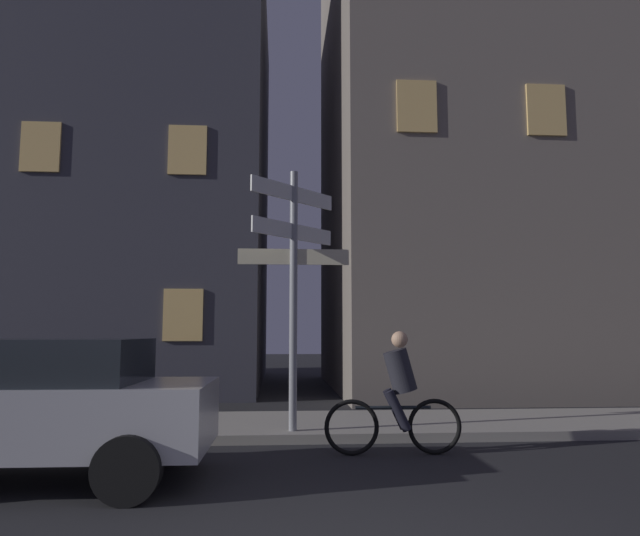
# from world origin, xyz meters

# --- Properties ---
(sidewalk_kerb) EXTENTS (40.00, 2.53, 0.14)m
(sidewalk_kerb) POSITION_xyz_m (0.00, 5.99, 0.07)
(sidewalk_kerb) COLOR gray
(sidewalk_kerb) RESTS_ON ground_plane
(signpost) EXTENTS (1.71, 1.29, 3.95)m
(signpost) POSITION_xyz_m (-0.52, 5.06, 2.56)
(signpost) COLOR gray
(signpost) RESTS_ON sidewalk_kerb
(car_far_oncoming) EXTENTS (3.94, 1.91, 1.52)m
(car_far_oncoming) POSITION_xyz_m (-3.36, 2.79, 0.81)
(car_far_oncoming) COLOR #B7B7BC
(car_far_oncoming) RESTS_ON ground_plane
(cyclist) EXTENTS (1.82, 0.33, 1.61)m
(cyclist) POSITION_xyz_m (0.82, 3.94, 0.75)
(cyclist) COLOR black
(cyclist) RESTS_ON ground_plane
(building_left_block) EXTENTS (13.55, 9.81, 12.78)m
(building_left_block) POSITION_xyz_m (-8.03, 14.65, 6.39)
(building_left_block) COLOR #383842
(building_left_block) RESTS_ON ground_plane
(building_right_block) EXTENTS (8.94, 8.98, 14.54)m
(building_right_block) POSITION_xyz_m (5.27, 12.94, 7.27)
(building_right_block) COLOR slate
(building_right_block) RESTS_ON ground_plane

